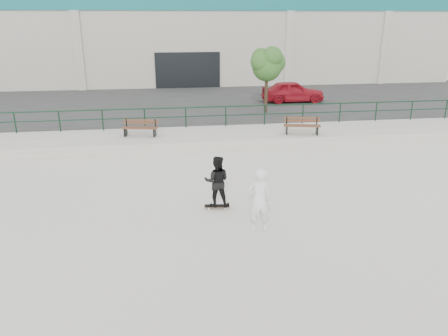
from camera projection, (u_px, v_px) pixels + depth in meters
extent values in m
plane|color=silver|center=(248.00, 237.00, 11.90)|extent=(120.00, 120.00, 0.00)
cube|color=#B6B0A6|center=(209.00, 138.00, 20.71)|extent=(30.00, 3.00, 0.50)
cube|color=#303030|center=(194.00, 105.00, 28.66)|extent=(60.00, 14.00, 0.50)
cylinder|color=#12321F|center=(206.00, 107.00, 21.52)|extent=(28.00, 0.06, 0.06)
cylinder|color=#12321F|center=(206.00, 116.00, 21.67)|extent=(28.00, 0.05, 0.05)
cylinder|color=#12321F|center=(15.00, 123.00, 20.45)|extent=(0.06, 0.06, 1.00)
cylinder|color=#12321F|center=(59.00, 122.00, 20.73)|extent=(0.06, 0.06, 1.00)
cylinder|color=#12321F|center=(103.00, 120.00, 21.00)|extent=(0.06, 0.06, 1.00)
cylinder|color=#12321F|center=(145.00, 119.00, 21.27)|extent=(0.06, 0.06, 1.00)
cylinder|color=#12321F|center=(186.00, 118.00, 21.55)|extent=(0.06, 0.06, 1.00)
cylinder|color=#12321F|center=(226.00, 116.00, 21.82)|extent=(0.06, 0.06, 1.00)
cylinder|color=#12321F|center=(265.00, 115.00, 22.09)|extent=(0.06, 0.06, 1.00)
cylinder|color=#12321F|center=(303.00, 114.00, 22.37)|extent=(0.06, 0.06, 1.00)
cylinder|color=#12321F|center=(340.00, 113.00, 22.64)|extent=(0.06, 0.06, 1.00)
cylinder|color=#12321F|center=(376.00, 112.00, 22.91)|extent=(0.06, 0.06, 1.00)
cylinder|color=#12321F|center=(411.00, 111.00, 23.19)|extent=(0.06, 0.06, 1.00)
cylinder|color=#12321F|center=(446.00, 110.00, 23.46)|extent=(0.06, 0.06, 1.00)
cube|color=beige|center=(181.00, 37.00, 40.54)|extent=(44.00, 16.00, 8.00)
cube|color=#187679|center=(180.00, 1.00, 39.54)|extent=(44.20, 16.20, 1.80)
cube|color=black|center=(188.00, 73.00, 33.79)|extent=(5.00, 0.15, 3.20)
cube|color=beige|center=(79.00, 55.00, 32.16)|extent=(0.60, 0.25, 6.20)
cube|color=beige|center=(289.00, 52.00, 34.35)|extent=(0.60, 0.25, 6.20)
cube|color=beige|center=(384.00, 51.00, 35.44)|extent=(0.60, 0.25, 6.20)
cube|color=brown|center=(139.00, 129.00, 19.85)|extent=(1.62, 0.44, 0.04)
cube|color=brown|center=(140.00, 128.00, 20.00)|extent=(1.62, 0.44, 0.04)
cube|color=brown|center=(141.00, 127.00, 20.15)|extent=(1.62, 0.44, 0.04)
cube|color=brown|center=(141.00, 123.00, 20.17)|extent=(1.60, 0.37, 0.09)
cube|color=brown|center=(141.00, 120.00, 20.12)|extent=(1.60, 0.37, 0.09)
cube|color=black|center=(126.00, 132.00, 20.11)|extent=(0.15, 0.45, 0.38)
cube|color=black|center=(126.00, 123.00, 20.21)|extent=(0.06, 0.06, 0.38)
cube|color=black|center=(155.00, 132.00, 20.02)|extent=(0.15, 0.45, 0.38)
cube|color=black|center=(155.00, 123.00, 20.12)|extent=(0.06, 0.06, 0.38)
cube|color=brown|center=(302.00, 126.00, 20.19)|extent=(1.68, 0.46, 0.04)
cube|color=brown|center=(302.00, 126.00, 20.35)|extent=(1.68, 0.46, 0.04)
cube|color=brown|center=(302.00, 125.00, 20.51)|extent=(1.68, 0.46, 0.04)
cube|color=brown|center=(302.00, 121.00, 20.52)|extent=(1.66, 0.39, 0.09)
cube|color=brown|center=(302.00, 118.00, 20.48)|extent=(1.66, 0.39, 0.09)
cube|color=black|center=(287.00, 130.00, 20.46)|extent=(0.15, 0.47, 0.39)
cube|color=black|center=(287.00, 121.00, 20.56)|extent=(0.06, 0.06, 0.39)
cube|color=black|center=(317.00, 130.00, 20.37)|extent=(0.15, 0.47, 0.39)
cube|color=black|center=(317.00, 121.00, 20.48)|extent=(0.06, 0.06, 0.39)
cylinder|color=#4A3825|center=(266.00, 93.00, 24.84)|extent=(0.19, 0.19, 2.23)
sphere|color=#2C521E|center=(267.00, 66.00, 24.35)|extent=(1.68, 1.68, 1.68)
sphere|color=#2C521E|center=(274.00, 62.00, 24.62)|extent=(1.30, 1.30, 1.30)
sphere|color=#2C521E|center=(261.00, 62.00, 24.04)|extent=(1.21, 1.21, 1.21)
sphere|color=#2C521E|center=(272.00, 57.00, 23.85)|extent=(1.12, 1.12, 1.12)
sphere|color=#2C521E|center=(261.00, 57.00, 24.51)|extent=(1.02, 1.02, 1.02)
imported|color=#AD1522|center=(293.00, 91.00, 28.12)|extent=(4.04, 1.76, 1.35)
cube|color=black|center=(217.00, 206.00, 13.67)|extent=(0.80, 0.28, 0.02)
cube|color=brown|center=(217.00, 206.00, 13.68)|extent=(0.80, 0.28, 0.01)
cube|color=#A6A7AC|center=(209.00, 207.00, 13.68)|extent=(0.08, 0.17, 0.03)
cube|color=#A6A7AC|center=(225.00, 207.00, 13.69)|extent=(0.08, 0.17, 0.03)
cylinder|color=white|center=(209.00, 209.00, 13.59)|extent=(0.06, 0.03, 0.06)
cylinder|color=white|center=(209.00, 206.00, 13.77)|extent=(0.06, 0.03, 0.06)
cylinder|color=white|center=(225.00, 208.00, 13.61)|extent=(0.06, 0.03, 0.06)
cylinder|color=white|center=(225.00, 206.00, 13.79)|extent=(0.06, 0.03, 0.06)
imported|color=black|center=(217.00, 181.00, 13.41)|extent=(0.88, 0.74, 1.62)
imported|color=white|center=(259.00, 200.00, 11.96)|extent=(0.69, 0.46, 1.86)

